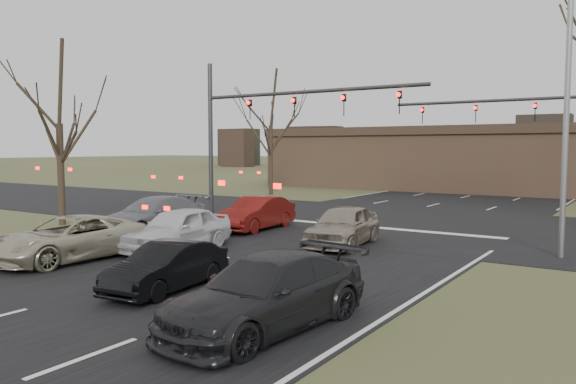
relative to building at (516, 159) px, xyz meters
name	(u,v)px	position (x,y,z in m)	size (l,w,h in m)	color
ground	(130,284)	(-2.00, -38.00, -2.67)	(360.00, 360.00, 0.00)	#424B28
road_main	(537,179)	(-2.00, 22.00, -2.66)	(14.00, 300.00, 0.02)	black
road_cross	(372,221)	(-2.00, -23.00, -2.65)	(200.00, 14.00, 0.02)	black
building	(516,159)	(0.00, 0.00, 0.00)	(42.40, 10.40, 5.30)	#8A654A
mast_arm_near	(260,118)	(-7.23, -25.00, 2.41)	(12.12, 0.24, 8.00)	#383A3D
mast_arm_far	(541,121)	(4.18, -15.00, 2.35)	(11.12, 0.24, 8.00)	#383A3D
streetlight_right_near	(561,84)	(6.82, -28.00, 2.92)	(2.34, 0.25, 10.00)	gray
tree_left_near	(58,82)	(-13.50, -32.00, 3.90)	(5.10, 5.10, 8.50)	black
tree_left_far	(271,97)	(-15.00, -13.00, 4.68)	(5.70, 5.70, 9.50)	black
car_silver_suv	(70,238)	(-6.00, -36.94, -1.96)	(2.33, 5.05, 1.40)	#B5B093
car_white_sedan	(178,229)	(-4.29, -33.85, -1.91)	(1.79, 4.46, 1.52)	silver
car_black_hatch	(167,267)	(-0.66, -37.95, -2.06)	(1.28, 3.66, 1.21)	black
car_charcoal_sedan	(266,293)	(3.15, -39.01, -1.94)	(2.02, 4.98, 1.45)	black
car_grey_ahead	(154,215)	(-8.06, -31.44, -1.91)	(2.11, 5.19, 1.51)	slate
car_red_ahead	(256,213)	(-5.00, -28.35, -1.95)	(1.52, 4.36, 1.44)	#5F110D
car_silver_ahead	(343,226)	(0.03, -29.85, -1.92)	(1.77, 4.39, 1.50)	gray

